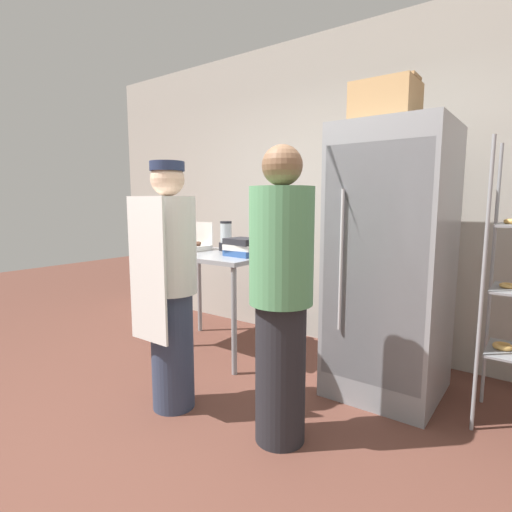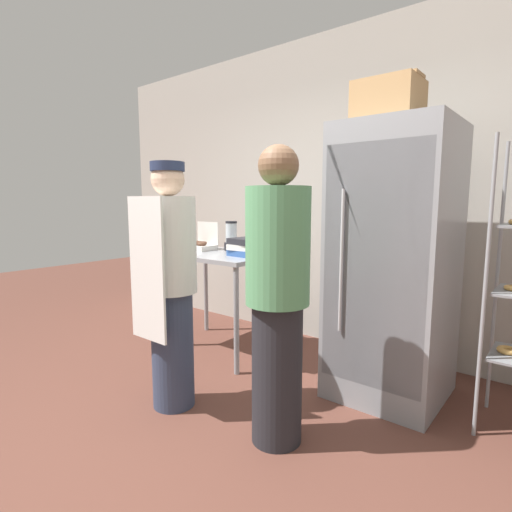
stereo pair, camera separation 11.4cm
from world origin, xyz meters
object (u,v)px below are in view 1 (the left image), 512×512
Objects in this scene: refrigerator at (391,263)px; blender_pitcher at (226,237)px; person_customer at (281,296)px; person_baker at (170,284)px; donut_box at (194,245)px; binder_stack at (243,247)px; cardboard_storage_box at (385,104)px.

blender_pitcher is (-1.59, 0.08, 0.09)m from refrigerator.
person_customer is at bearing -38.82° from blender_pitcher.
refrigerator reaches higher than person_baker.
donut_box is at bearing 150.47° from person_customer.
person_baker is at bearing -134.56° from refrigerator.
blender_pitcher is 0.43m from binder_stack.
refrigerator is 1.16× the size of person_baker.
person_baker is 0.97× the size of person_customer.
cardboard_storage_box is at bearing 47.26° from person_baker.
donut_box is at bearing -148.24° from blender_pitcher.
person_customer is at bearing -41.99° from binder_stack.
binder_stack is 1.55m from cardboard_storage_box.
person_baker is (0.52, -1.16, -0.19)m from blender_pitcher.
person_customer is at bearing 8.45° from person_baker.
cardboard_storage_box reaches higher than person_baker.
donut_box is 1.02× the size of blender_pitcher.
binder_stack is 1.26m from person_customer.
blender_pitcher is 1.81m from cardboard_storage_box.
blender_pitcher is 0.17× the size of person_baker.
donut_box is at bearing -177.35° from refrigerator.
cardboard_storage_box is at bearing 77.70° from person_customer.
cardboard_storage_box is at bearing -168.63° from refrigerator.
donut_box is 1.80m from person_customer.
blender_pitcher is at bearing 141.18° from person_customer.
binder_stack is at bearing -29.49° from blender_pitcher.
refrigerator is 4.59× the size of cardboard_storage_box.
cardboard_storage_box is (-0.08, -0.02, 1.09)m from refrigerator.
person_customer reaches higher than blender_pitcher.
person_baker is at bearing -171.55° from person_customer.
cardboard_storage_box is at bearing 2.24° from donut_box.
blender_pitcher is 1.29m from person_baker.
cardboard_storage_box is at bearing 5.91° from binder_stack.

